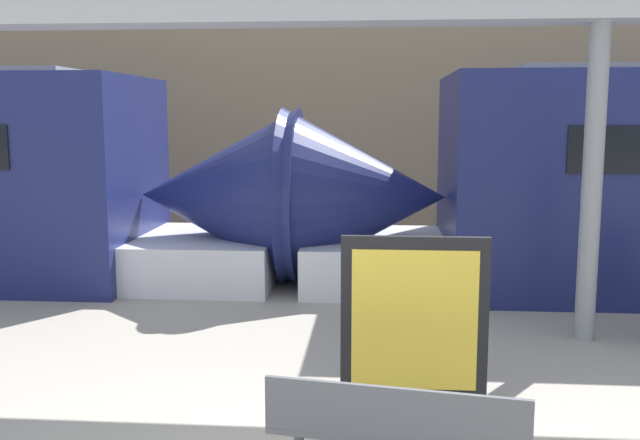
{
  "coord_description": "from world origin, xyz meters",
  "views": [
    {
      "loc": [
        0.15,
        -3.85,
        2.51
      ],
      "look_at": [
        -0.45,
        3.71,
        1.4
      ],
      "focal_mm": 40.0,
      "sensor_mm": 36.0,
      "label": 1
    }
  ],
  "objects": [
    {
      "name": "station_wall",
      "position": [
        0.0,
        12.08,
        2.5
      ],
      "size": [
        56.0,
        0.2,
        5.0
      ],
      "primitive_type": "cube",
      "color": "#9E8460",
      "rests_on": "ground_plane"
    },
    {
      "name": "poster_board",
      "position": [
        0.48,
        1.88,
        0.78
      ],
      "size": [
        1.21,
        0.07,
        1.54
      ],
      "color": "black",
      "rests_on": "ground_plane"
    },
    {
      "name": "canopy_beam",
      "position": [
        2.53,
        4.18,
        3.64
      ],
      "size": [
        28.0,
        0.6,
        0.28
      ],
      "primitive_type": "cube",
      "color": "#B7B7BC",
      "rests_on": "support_column_near"
    },
    {
      "name": "bench_near",
      "position": [
        0.3,
        0.6,
        0.49
      ],
      "size": [
        1.76,
        0.72,
        0.81
      ],
      "rotation": [
        0.0,
        0.0,
        -0.17
      ],
      "color": "#4C4F54",
      "rests_on": "ground_plane"
    },
    {
      "name": "support_column_near",
      "position": [
        2.53,
        4.18,
        1.75
      ],
      "size": [
        0.22,
        0.22,
        3.5
      ],
      "primitive_type": "cylinder",
      "color": "gray",
      "rests_on": "ground_plane"
    }
  ]
}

